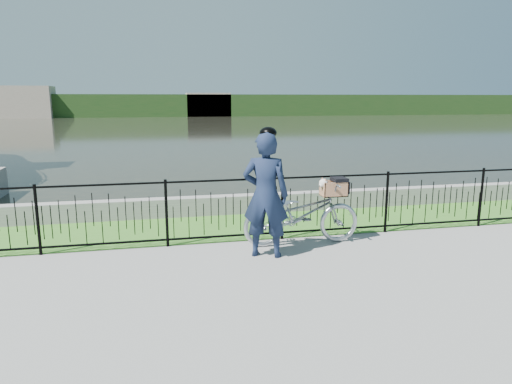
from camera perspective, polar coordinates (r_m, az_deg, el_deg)
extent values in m
plane|color=gray|center=(6.50, -1.60, -10.57)|extent=(120.00, 120.00, 0.00)
cube|color=#397023|center=(8.93, -4.68, -4.35)|extent=(60.00, 2.00, 0.01)
plane|color=black|center=(39.01, -10.64, 7.81)|extent=(120.00, 120.00, 0.00)
cube|color=gray|center=(9.85, -5.47, -1.68)|extent=(60.00, 0.30, 0.40)
cube|color=#223F18|center=(65.94, -11.42, 10.57)|extent=(120.00, 6.00, 3.00)
cube|color=gray|center=(66.12, -27.43, 9.95)|extent=(8.00, 4.00, 4.00)
cube|color=gray|center=(64.82, -6.00, 10.80)|extent=(6.00, 3.00, 3.20)
imported|color=#A9ADB5|center=(7.79, 5.73, -2.73)|extent=(2.02, 0.71, 1.06)
cube|color=black|center=(7.92, 9.66, -0.47)|extent=(0.38, 0.18, 0.02)
cube|color=#9A6747|center=(7.92, 9.67, -0.41)|extent=(0.43, 0.27, 0.01)
cube|color=#9A6747|center=(8.01, 9.35, 0.60)|extent=(0.43, 0.02, 0.25)
cube|color=#9A6747|center=(7.78, 10.05, 0.24)|extent=(0.43, 0.02, 0.25)
cube|color=#9A6747|center=(7.97, 11.08, 0.49)|extent=(0.01, 0.27, 0.25)
cube|color=#9A6747|center=(7.82, 8.28, 0.37)|extent=(0.02, 0.27, 0.25)
cube|color=black|center=(7.90, 10.37, 1.56)|extent=(0.24, 0.29, 0.06)
cube|color=black|center=(7.97, 11.21, 0.67)|extent=(0.02, 0.29, 0.20)
ellipsoid|color=silver|center=(7.88, 9.56, 0.45)|extent=(0.31, 0.22, 0.20)
sphere|color=silver|center=(7.79, 8.44, 1.10)|extent=(0.15, 0.15, 0.15)
sphere|color=silver|center=(7.75, 8.14, 0.85)|extent=(0.07, 0.07, 0.07)
sphere|color=black|center=(7.74, 7.99, 0.79)|extent=(0.02, 0.02, 0.02)
cone|color=#965A3E|center=(7.83, 8.30, 1.61)|extent=(0.06, 0.08, 0.08)
cone|color=#965A3E|center=(7.74, 8.69, 1.49)|extent=(0.06, 0.08, 0.08)
imported|color=#131E36|center=(7.07, 1.20, -0.41)|extent=(0.84, 0.69, 1.97)
ellipsoid|color=black|center=(6.94, 1.24, 7.39)|extent=(0.26, 0.29, 0.18)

